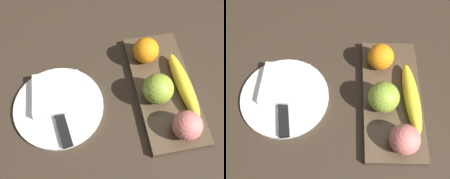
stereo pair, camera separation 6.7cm
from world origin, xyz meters
The scene contains 9 objects.
ground_plane centered at (0.00, 0.00, 0.00)m, with size 2.40×2.40×0.00m, color #34281D.
fruit_tray centered at (0.01, -0.02, 0.01)m, with size 0.34×0.15×0.02m, color #4D3C2A.
apple centered at (-0.01, 0.01, 0.06)m, with size 0.08×0.08×0.08m, color #88A632.
banana centered at (0.00, -0.07, 0.04)m, with size 0.19×0.04×0.04m, color yellow.
orange_near_apple centered at (0.11, 0.01, 0.05)m, with size 0.07×0.07×0.07m, color orange.
peach centered at (-0.11, -0.04, 0.05)m, with size 0.07×0.07×0.07m, color #DB726B.
dinner_plate centered at (0.01, 0.25, 0.01)m, with size 0.23×0.23×0.01m, color white.
folded_napkin centered at (0.04, 0.25, 0.02)m, with size 0.12×0.12×0.02m, color white.
knife centered at (-0.04, 0.25, 0.02)m, with size 0.18×0.05×0.01m.
Camera 2 is at (-0.31, 0.11, 0.64)m, focal length 44.35 mm.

